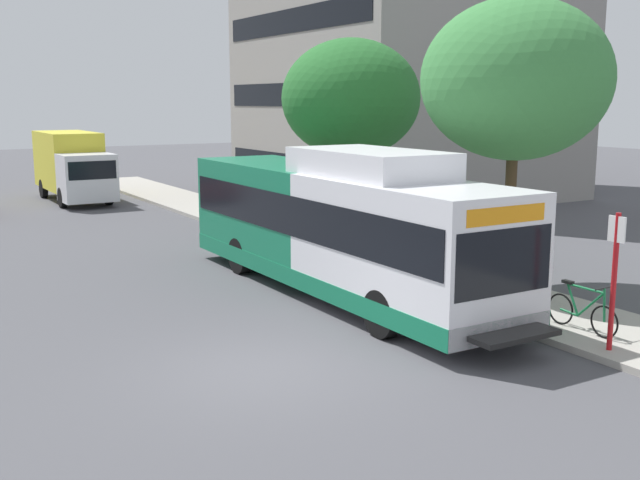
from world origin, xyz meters
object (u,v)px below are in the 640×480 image
Objects in this scene: street_tree_mid_block at (351,99)px; transit_bus at (337,226)px; street_tree_near_stop at (516,80)px; box_truck_background at (73,165)px; bicycle_parked at (582,311)px; bus_stop_sign_pole at (614,271)px.

transit_bus is at bearing -125.87° from street_tree_mid_block.
box_truck_background is at bearing 102.73° from street_tree_near_stop.
bicycle_parked is 6.15m from street_tree_near_stop.
transit_bus is 1.86× the size of street_tree_mid_block.
street_tree_near_stop is at bearing -89.53° from street_tree_mid_block.
box_truck_background is at bearing 107.89° from street_tree_mid_block.
transit_bus is at bearing 105.39° from bus_stop_sign_pole.
bus_stop_sign_pole is 0.37× the size of box_truck_background.
bicycle_parked is at bearing 65.23° from bus_stop_sign_pole.
bicycle_parked is (2.33, -5.60, -1.14)m from transit_bus.
street_tree_mid_block reaches higher than bus_stop_sign_pole.
bus_stop_sign_pole is (1.84, -6.67, -0.05)m from transit_bus.
box_truck_background is at bearing 97.85° from bicycle_parked.
street_tree_near_stop is 24.20m from box_truck_background.
bus_stop_sign_pole is 1.61m from bicycle_parked.
bicycle_parked is at bearing -67.38° from transit_bus.
bicycle_parked is at bearing -97.78° from street_tree_mid_block.
transit_bus is 6.96× the size of bicycle_parked.
street_tree_near_stop is (3.88, -1.92, 3.54)m from transit_bus.
street_tree_mid_block is (-0.06, 7.20, -0.43)m from street_tree_near_stop.
street_tree_near_stop reaches higher than box_truck_background.
bus_stop_sign_pole is at bearing -114.77° from bicycle_parked.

